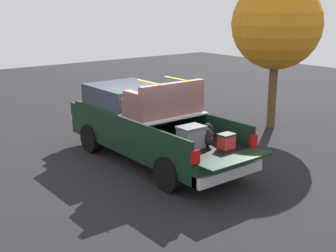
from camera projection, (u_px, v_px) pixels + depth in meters
The scene contains 4 objects.
ground_plane at pixel (154, 161), 11.80m from camera, with size 40.00×40.00×0.00m, color black.
pickup_truck at pixel (146, 123), 11.82m from camera, with size 6.05×2.06×2.23m.
tree_background at pixel (277, 25), 14.19m from camera, with size 2.89×2.89×4.86m.
trash_can at pixel (140, 106), 16.04m from camera, with size 0.60×0.60×0.98m.
Camera 1 is at (-8.97, 6.61, 4.02)m, focal length 47.59 mm.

